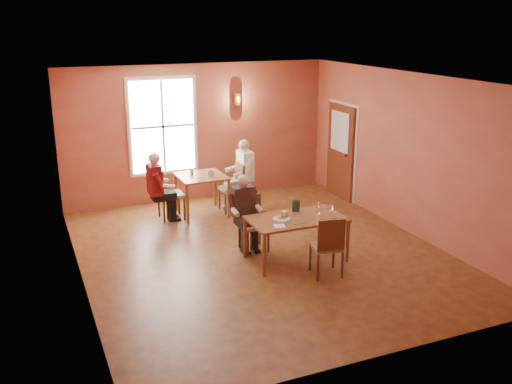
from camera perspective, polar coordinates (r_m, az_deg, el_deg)
name	(u,v)px	position (r m, az deg, el deg)	size (l,w,h in m)	color
ground	(260,252)	(10.03, 0.45, -6.05)	(6.00, 7.00, 0.01)	brown
wall_back	(198,132)	(12.75, -5.81, 5.95)	(6.00, 0.04, 3.00)	brown
wall_front	(383,242)	(6.64, 12.58, -4.93)	(6.00, 0.04, 3.00)	brown
wall_left	(75,190)	(8.84, -17.69, 0.22)	(0.04, 7.00, 3.00)	brown
wall_right	(408,154)	(11.05, 14.94, 3.73)	(0.04, 7.00, 3.00)	brown
ceiling	(261,79)	(9.27, 0.49, 11.26)	(6.00, 7.00, 0.04)	white
window	(163,126)	(12.46, -9.31, 6.49)	(1.36, 0.10, 1.96)	white
door	(340,152)	(12.96, 8.41, 4.00)	(0.12, 1.04, 2.10)	maroon
wall_sconce	(237,99)	(12.83, -1.88, 9.27)	(0.16, 0.16, 0.28)	brown
main_table	(296,239)	(9.64, 4.01, -4.68)	(1.60, 0.90, 0.75)	brown
chair_diner_main	(254,224)	(9.95, -0.24, -3.24)	(0.43, 0.43, 0.97)	#492814
diner_main	(254,216)	(9.87, -0.17, -2.44)	(0.51, 0.51, 1.28)	#3F2D21
chair_empty	(326,245)	(9.09, 7.05, -5.31)	(0.44, 0.44, 1.00)	#532C16
plate_food	(282,218)	(9.40, 2.57, -2.66)	(0.30, 0.30, 0.04)	white
sandwich	(284,215)	(9.44, 2.84, -2.36)	(0.09, 0.08, 0.11)	tan
goblet_a	(316,207)	(9.77, 6.06, -1.49)	(0.08, 0.08, 0.20)	white
goblet_b	(330,209)	(9.67, 7.44, -1.69)	(0.08, 0.08, 0.21)	white
goblet_c	(317,213)	(9.46, 6.15, -2.09)	(0.08, 0.08, 0.21)	white
menu_stand	(296,206)	(9.77, 4.01, -1.40)	(0.12, 0.06, 0.20)	#213927
knife	(300,224)	(9.24, 4.46, -3.18)	(0.19, 0.02, 0.00)	silver
napkin	(280,226)	(9.12, 2.38, -3.40)	(0.17, 0.17, 0.01)	white
sunglasses	(333,219)	(9.47, 7.74, -2.73)	(0.13, 0.04, 0.02)	black
second_table	(202,195)	(11.85, -5.44, -0.29)	(0.95, 0.95, 0.84)	brown
chair_diner_white	(231,187)	(12.02, -2.50, 0.46)	(0.45, 0.45, 1.01)	brown
diner_white	(232,178)	(11.98, -2.38, 1.45)	(0.57, 0.57, 1.43)	white
chair_diner_maroon	(171,193)	(11.65, -8.50, -0.14)	(0.47, 0.47, 1.06)	#582A1A
diner_maroon	(169,186)	(11.60, -8.68, 0.58)	(0.55, 0.55, 1.37)	maroon
cup_a	(211,173)	(11.70, -4.54, 1.93)	(0.14, 0.14, 0.11)	white
cup_b	(192,172)	(11.82, -6.43, 2.01)	(0.11, 0.11, 0.10)	silver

